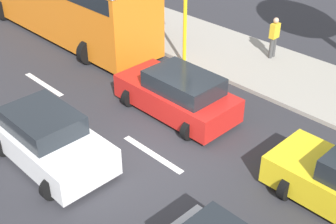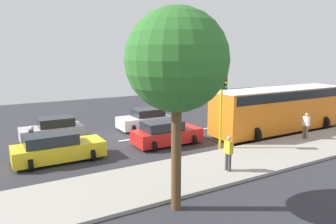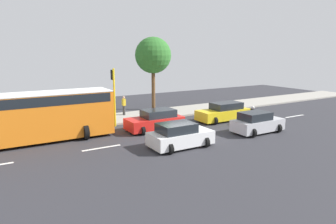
% 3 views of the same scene
% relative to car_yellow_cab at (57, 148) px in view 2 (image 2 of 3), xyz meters
% --- Properties ---
extents(ground_plane, '(40.00, 60.00, 0.10)m').
position_rel_car_yellow_cab_xyz_m(ground_plane, '(-2.00, 5.35, -0.76)').
color(ground_plane, '#2D2D33').
extents(sidewalk, '(4.00, 60.00, 0.15)m').
position_rel_car_yellow_cab_xyz_m(sidewalk, '(5.00, 5.35, -0.64)').
color(sidewalk, '#9E998E').
rests_on(sidewalk, ground).
extents(lane_stripe_north, '(0.20, 2.40, 0.01)m').
position_rel_car_yellow_cab_xyz_m(lane_stripe_north, '(-2.00, -0.65, -0.71)').
color(lane_stripe_north, white).
rests_on(lane_stripe_north, ground).
extents(lane_stripe_mid, '(0.20, 2.40, 0.01)m').
position_rel_car_yellow_cab_xyz_m(lane_stripe_mid, '(-2.00, 5.35, -0.71)').
color(lane_stripe_mid, white).
rests_on(lane_stripe_mid, ground).
extents(lane_stripe_south, '(0.20, 2.40, 0.01)m').
position_rel_car_yellow_cab_xyz_m(lane_stripe_south, '(-2.00, 11.35, -0.71)').
color(lane_stripe_south, white).
rests_on(lane_stripe_south, ground).
extents(lane_stripe_far_south, '(0.20, 2.40, 0.01)m').
position_rel_car_yellow_cab_xyz_m(lane_stripe_far_south, '(-2.00, 17.35, -0.71)').
color(lane_stripe_far_south, white).
rests_on(lane_stripe_far_south, ground).
extents(car_yellow_cab, '(2.23, 4.60, 1.52)m').
position_rel_car_yellow_cab_xyz_m(car_yellow_cab, '(0.00, 0.00, 0.00)').
color(car_yellow_cab, yellow).
rests_on(car_yellow_cab, ground).
extents(car_red, '(2.29, 4.22, 1.52)m').
position_rel_car_yellow_cab_xyz_m(car_red, '(0.16, 6.45, -0.00)').
color(car_red, red).
rests_on(car_red, ground).
extents(car_silver, '(2.14, 3.83, 1.52)m').
position_rel_car_yellow_cab_xyz_m(car_silver, '(-4.23, 0.53, -0.00)').
color(car_silver, '#B7B7BC').
rests_on(car_silver, ground).
extents(car_white, '(2.31, 3.88, 1.52)m').
position_rel_car_yellow_cab_xyz_m(car_white, '(-4.24, 7.16, -0.00)').
color(car_white, white).
rests_on(car_white, ground).
extents(city_bus, '(3.20, 11.00, 3.16)m').
position_rel_car_yellow_cab_xyz_m(city_bus, '(1.42, 15.16, 1.13)').
color(city_bus, orange).
rests_on(city_bus, ground).
extents(motorcycle, '(0.60, 1.30, 1.53)m').
position_rel_car_yellow_cab_xyz_m(motorcycle, '(-2.39, -0.85, -0.07)').
color(motorcycle, black).
rests_on(motorcycle, ground).
extents(pedestrian_near_signal, '(0.40, 0.24, 1.69)m').
position_rel_car_yellow_cab_xyz_m(pedestrian_near_signal, '(3.94, 14.73, 0.35)').
color(pedestrian_near_signal, '#72604C').
rests_on(pedestrian_near_signal, sidewalk).
extents(pedestrian_by_tree, '(0.40, 0.24, 1.69)m').
position_rel_car_yellow_cab_xyz_m(pedestrian_by_tree, '(5.83, 6.59, 0.35)').
color(pedestrian_by_tree, '#3F3F3F').
rests_on(pedestrian_by_tree, sidewalk).
extents(traffic_light_corner, '(0.49, 0.24, 4.50)m').
position_rel_car_yellow_cab_xyz_m(traffic_light_corner, '(2.84, 8.62, 2.22)').
color(traffic_light_corner, yellow).
rests_on(traffic_light_corner, ground).
extents(street_tree_center, '(3.54, 3.54, 7.15)m').
position_rel_car_yellow_cab_xyz_m(street_tree_center, '(7.50, 2.69, 4.63)').
color(street_tree_center, brown).
rests_on(street_tree_center, ground).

